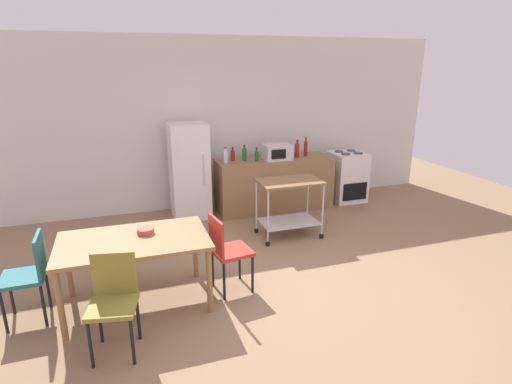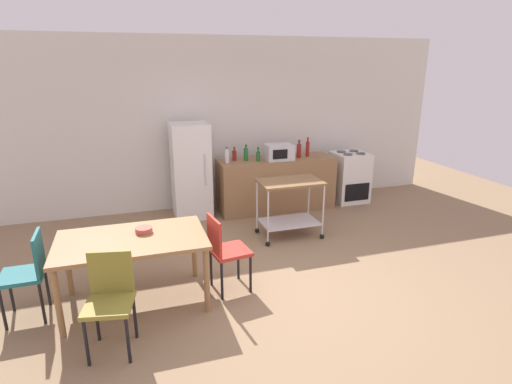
{
  "view_description": "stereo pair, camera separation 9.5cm",
  "coord_description": "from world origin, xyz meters",
  "px_view_note": "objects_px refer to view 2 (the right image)",
  "views": [
    {
      "loc": [
        -1.59,
        -3.8,
        2.46
      ],
      "look_at": [
        0.09,
        1.2,
        0.8
      ],
      "focal_mm": 28.85,
      "sensor_mm": 36.0,
      "label": 1
    },
    {
      "loc": [
        -1.5,
        -3.83,
        2.46
      ],
      "look_at": [
        0.09,
        1.2,
        0.8
      ],
      "focal_mm": 28.85,
      "sensor_mm": 36.0,
      "label": 2
    }
  ],
  "objects_px": {
    "bottle_vinegar": "(246,154)",
    "bottle_sparkling_water": "(308,149)",
    "bottle_hot_sauce": "(227,156)",
    "bottle_sesame_oil": "(299,150)",
    "kitchen_cart": "(290,199)",
    "microwave": "(279,152)",
    "chair_red": "(224,248)",
    "fruit_bowl": "(144,230)",
    "dining_table": "(132,245)",
    "chair_olive": "(110,296)",
    "bottle_olive_oil": "(258,156)",
    "stove_oven": "(349,177)",
    "chair_teal": "(28,270)",
    "bottle_soy_sauce": "(234,155)",
    "refrigerator": "(191,171)"
  },
  "relations": [
    {
      "from": "bottle_sparkling_water",
      "to": "chair_teal",
      "type": "bearing_deg",
      "value": -150.01
    },
    {
      "from": "dining_table",
      "to": "bottle_vinegar",
      "type": "height_order",
      "value": "bottle_vinegar"
    },
    {
      "from": "chair_olive",
      "to": "bottle_hot_sauce",
      "type": "distance_m",
      "value": 3.54
    },
    {
      "from": "fruit_bowl",
      "to": "microwave",
      "type": "bearing_deg",
      "value": 42.98
    },
    {
      "from": "bottle_vinegar",
      "to": "chair_red",
      "type": "bearing_deg",
      "value": -111.55
    },
    {
      "from": "kitchen_cart",
      "to": "microwave",
      "type": "height_order",
      "value": "microwave"
    },
    {
      "from": "chair_olive",
      "to": "chair_teal",
      "type": "bearing_deg",
      "value": 147.74
    },
    {
      "from": "dining_table",
      "to": "chair_red",
      "type": "height_order",
      "value": "chair_red"
    },
    {
      "from": "stove_oven",
      "to": "chair_red",
      "type": "bearing_deg",
      "value": -140.53
    },
    {
      "from": "bottle_hot_sauce",
      "to": "bottle_sparkling_water",
      "type": "height_order",
      "value": "bottle_sparkling_water"
    },
    {
      "from": "dining_table",
      "to": "bottle_sparkling_water",
      "type": "height_order",
      "value": "bottle_sparkling_water"
    },
    {
      "from": "bottle_hot_sauce",
      "to": "microwave",
      "type": "distance_m",
      "value": 0.89
    },
    {
      "from": "chair_teal",
      "to": "bottle_hot_sauce",
      "type": "bearing_deg",
      "value": 130.75
    },
    {
      "from": "microwave",
      "to": "fruit_bowl",
      "type": "xyz_separation_m",
      "value": [
        -2.33,
        -2.17,
        -0.25
      ]
    },
    {
      "from": "bottle_olive_oil",
      "to": "fruit_bowl",
      "type": "distance_m",
      "value": 2.94
    },
    {
      "from": "dining_table",
      "to": "chair_teal",
      "type": "height_order",
      "value": "chair_teal"
    },
    {
      "from": "bottle_soy_sauce",
      "to": "dining_table",
      "type": "bearing_deg",
      "value": -125.32
    },
    {
      "from": "dining_table",
      "to": "bottle_hot_sauce",
      "type": "bearing_deg",
      "value": 55.85
    },
    {
      "from": "bottle_vinegar",
      "to": "bottle_hot_sauce",
      "type": "bearing_deg",
      "value": -171.34
    },
    {
      "from": "bottle_olive_oil",
      "to": "bottle_sparkling_water",
      "type": "bearing_deg",
      "value": 5.84
    },
    {
      "from": "kitchen_cart",
      "to": "bottle_sesame_oil",
      "type": "xyz_separation_m",
      "value": [
        0.63,
        1.17,
        0.45
      ]
    },
    {
      "from": "dining_table",
      "to": "bottle_vinegar",
      "type": "distance_m",
      "value": 3.08
    },
    {
      "from": "chair_olive",
      "to": "bottle_hot_sauce",
      "type": "xyz_separation_m",
      "value": [
        1.8,
        3.01,
        0.49
      ]
    },
    {
      "from": "chair_red",
      "to": "bottle_sparkling_water",
      "type": "distance_m",
      "value": 3.23
    },
    {
      "from": "chair_olive",
      "to": "kitchen_cart",
      "type": "xyz_separation_m",
      "value": [
        2.44,
        1.85,
        0.05
      ]
    },
    {
      "from": "dining_table",
      "to": "microwave",
      "type": "distance_m",
      "value": 3.38
    },
    {
      "from": "chair_olive",
      "to": "bottle_vinegar",
      "type": "relative_size",
      "value": 3.34
    },
    {
      "from": "bottle_hot_sauce",
      "to": "bottle_sesame_oil",
      "type": "height_order",
      "value": "bottle_sesame_oil"
    },
    {
      "from": "bottle_soy_sauce",
      "to": "bottle_olive_oil",
      "type": "distance_m",
      "value": 0.4
    },
    {
      "from": "chair_teal",
      "to": "fruit_bowl",
      "type": "distance_m",
      "value": 1.15
    },
    {
      "from": "dining_table",
      "to": "microwave",
      "type": "relative_size",
      "value": 3.26
    },
    {
      "from": "bottle_vinegar",
      "to": "bottle_sparkling_water",
      "type": "distance_m",
      "value": 1.12
    },
    {
      "from": "bottle_vinegar",
      "to": "bottle_sparkling_water",
      "type": "height_order",
      "value": "bottle_sparkling_water"
    },
    {
      "from": "chair_red",
      "to": "microwave",
      "type": "height_order",
      "value": "microwave"
    },
    {
      "from": "bottle_sparkling_water",
      "to": "fruit_bowl",
      "type": "xyz_separation_m",
      "value": [
        -2.9,
        -2.27,
        -0.26
      ]
    },
    {
      "from": "stove_oven",
      "to": "bottle_soy_sauce",
      "type": "height_order",
      "value": "bottle_soy_sauce"
    },
    {
      "from": "bottle_hot_sauce",
      "to": "microwave",
      "type": "xyz_separation_m",
      "value": [
        0.88,
        -0.05,
        0.02
      ]
    },
    {
      "from": "bottle_vinegar",
      "to": "dining_table",
      "type": "bearing_deg",
      "value": -128.86
    },
    {
      "from": "fruit_bowl",
      "to": "bottle_sparkling_water",
      "type": "bearing_deg",
      "value": 38.04
    },
    {
      "from": "bottle_hot_sauce",
      "to": "dining_table",
      "type": "bearing_deg",
      "value": -124.15
    },
    {
      "from": "kitchen_cart",
      "to": "microwave",
      "type": "distance_m",
      "value": 1.22
    },
    {
      "from": "refrigerator",
      "to": "bottle_soy_sauce",
      "type": "relative_size",
      "value": 6.83
    },
    {
      "from": "kitchen_cart",
      "to": "microwave",
      "type": "relative_size",
      "value": 1.98
    },
    {
      "from": "chair_olive",
      "to": "refrigerator",
      "type": "xyz_separation_m",
      "value": [
        1.22,
        3.14,
        0.26
      ]
    },
    {
      "from": "stove_oven",
      "to": "bottle_vinegar",
      "type": "distance_m",
      "value": 2.06
    },
    {
      "from": "bottle_hot_sauce",
      "to": "fruit_bowl",
      "type": "distance_m",
      "value": 2.66
    },
    {
      "from": "bottle_vinegar",
      "to": "microwave",
      "type": "bearing_deg",
      "value": -10.41
    },
    {
      "from": "chair_teal",
      "to": "chair_red",
      "type": "height_order",
      "value": "same"
    },
    {
      "from": "bottle_hot_sauce",
      "to": "microwave",
      "type": "height_order",
      "value": "microwave"
    },
    {
      "from": "chair_olive",
      "to": "bottle_vinegar",
      "type": "xyz_separation_m",
      "value": [
        2.14,
        3.06,
        0.49
      ]
    }
  ]
}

